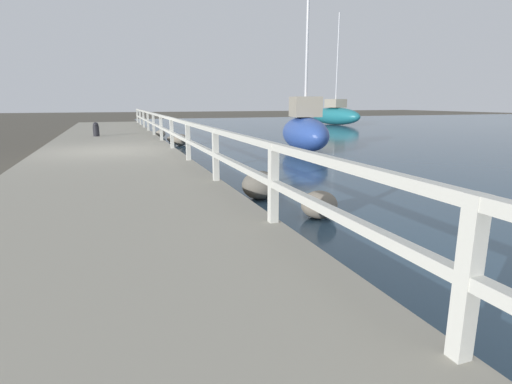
# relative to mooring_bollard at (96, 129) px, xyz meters

# --- Properties ---
(ground_plane) EXTENTS (120.00, 120.00, 0.00)m
(ground_plane) POSITION_rel_mooring_bollard_xyz_m (0.45, -5.45, -0.59)
(ground_plane) COLOR #4C473D
(dock_walkway) EXTENTS (3.89, 36.00, 0.31)m
(dock_walkway) POSITION_rel_mooring_bollard_xyz_m (0.45, -5.45, -0.44)
(dock_walkway) COLOR gray
(dock_walkway) RESTS_ON ground
(railing) EXTENTS (0.10, 32.50, 0.93)m
(railing) POSITION_rel_mooring_bollard_xyz_m (2.30, -5.45, 0.35)
(railing) COLOR beige
(railing) RESTS_ON dock_walkway
(boulder_water_edge) EXTENTS (0.61, 0.54, 0.45)m
(boulder_water_edge) POSITION_rel_mooring_bollard_xyz_m (3.13, -1.91, -0.37)
(boulder_water_edge) COLOR slate
(boulder_water_edge) RESTS_ON ground
(boulder_downstream) EXTENTS (0.37, 0.33, 0.28)m
(boulder_downstream) POSITION_rel_mooring_bollard_xyz_m (2.98, -0.39, -0.45)
(boulder_downstream) COLOR #666056
(boulder_downstream) RESTS_ON ground
(boulder_near_dock) EXTENTS (0.67, 0.60, 0.50)m
(boulder_near_dock) POSITION_rel_mooring_bollard_xyz_m (3.00, -11.25, -0.34)
(boulder_near_dock) COLOR #666056
(boulder_near_dock) RESTS_ON ground
(boulder_mid_strip) EXTENTS (0.48, 0.43, 0.36)m
(boulder_mid_strip) POSITION_rel_mooring_bollard_xyz_m (2.81, 2.11, -0.41)
(boulder_mid_strip) COLOR gray
(boulder_mid_strip) RESTS_ON ground
(boulder_upstream) EXTENTS (0.55, 0.49, 0.41)m
(boulder_upstream) POSITION_rel_mooring_bollard_xyz_m (3.40, -12.66, -0.39)
(boulder_upstream) COLOR slate
(boulder_upstream) RESTS_ON ground
(mooring_bollard) EXTENTS (0.24, 0.24, 0.57)m
(mooring_bollard) POSITION_rel_mooring_bollard_xyz_m (0.00, 0.00, 0.00)
(mooring_bollard) COLOR black
(mooring_bollard) RESTS_ON dock_walkway
(sailboat_blue) EXTENTS (1.78, 3.42, 8.03)m
(sailboat_blue) POSITION_rel_mooring_bollard_xyz_m (6.90, -5.16, 0.14)
(sailboat_blue) COLOR #2D4C9E
(sailboat_blue) RESTS_ON water_surface
(sailboat_teal) EXTENTS (2.49, 5.18, 7.89)m
(sailboat_teal) POSITION_rel_mooring_bollard_xyz_m (16.47, 8.92, 0.15)
(sailboat_teal) COLOR #1E707A
(sailboat_teal) RESTS_ON water_surface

